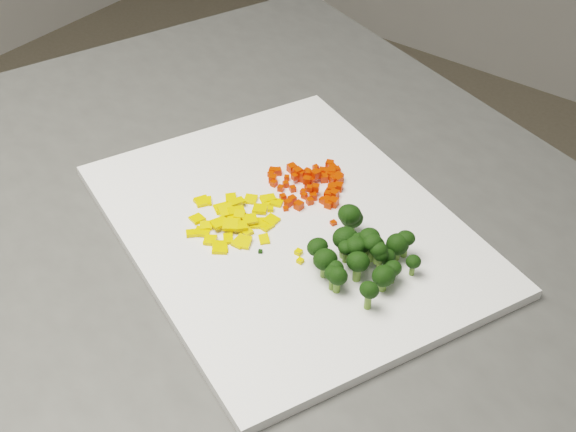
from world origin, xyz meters
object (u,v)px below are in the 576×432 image
Objects in this scene: cutting_board at (288,227)px; carrot_pile at (307,176)px; pepper_pile at (235,214)px; broccoli_pile at (367,248)px.

cutting_board is 0.07m from carrot_pile.
pepper_pile is (-0.05, -0.03, 0.01)m from cutting_board.
carrot_pile is at bearing 149.80° from broccoli_pile.
carrot_pile is (-0.02, 0.07, 0.02)m from cutting_board.
carrot_pile is 0.83× the size of broccoli_pile.
cutting_board is at bearing 175.58° from broccoli_pile.
broccoli_pile is (0.11, -0.01, 0.03)m from cutting_board.
carrot_pile reaches higher than cutting_board.
cutting_board is at bearing -70.58° from carrot_pile.
broccoli_pile is (0.13, -0.08, 0.01)m from carrot_pile.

